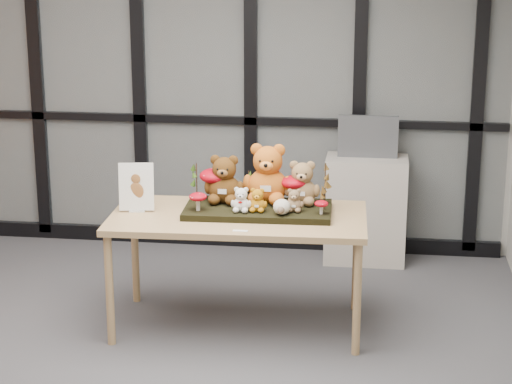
# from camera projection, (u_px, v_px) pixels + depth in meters

# --- Properties ---
(floor) EXTENTS (5.00, 5.00, 0.00)m
(floor) POSITION_uv_depth(u_px,v_px,m) (114.00, 381.00, 5.32)
(floor) COLOR #505055
(floor) RESTS_ON ground
(room_shell) EXTENTS (5.00, 5.00, 5.00)m
(room_shell) POSITION_uv_depth(u_px,v_px,m) (101.00, 91.00, 4.87)
(room_shell) COLOR #B8B6AE
(room_shell) RESTS_ON floor
(glass_partition) EXTENTS (4.90, 0.06, 2.78)m
(glass_partition) POSITION_uv_depth(u_px,v_px,m) (194.00, 73.00, 7.30)
(glass_partition) COLOR #2D383F
(glass_partition) RESTS_ON floor
(display_table) EXTENTS (1.65, 0.87, 0.76)m
(display_table) POSITION_uv_depth(u_px,v_px,m) (238.00, 225.00, 5.89)
(display_table) COLOR tan
(display_table) RESTS_ON floor
(diorama_tray) EXTENTS (0.95, 0.50, 0.04)m
(diorama_tray) POSITION_uv_depth(u_px,v_px,m) (258.00, 210.00, 5.91)
(diorama_tray) COLOR black
(diorama_tray) RESTS_ON display_table
(bear_pooh_yellow) EXTENTS (0.33, 0.30, 0.42)m
(bear_pooh_yellow) POSITION_uv_depth(u_px,v_px,m) (268.00, 170.00, 5.97)
(bear_pooh_yellow) COLOR #C76119
(bear_pooh_yellow) RESTS_ON diorama_tray
(bear_brown_medium) EXTENTS (0.27, 0.25, 0.34)m
(bear_brown_medium) POSITION_uv_depth(u_px,v_px,m) (224.00, 176.00, 5.97)
(bear_brown_medium) COLOR #4F2E0F
(bear_brown_medium) RESTS_ON diorama_tray
(bear_tan_back) EXTENTS (0.24, 0.22, 0.31)m
(bear_tan_back) POSITION_uv_depth(u_px,v_px,m) (302.00, 180.00, 5.94)
(bear_tan_back) COLOR olive
(bear_tan_back) RESTS_ON diorama_tray
(bear_small_yellow) EXTENTS (0.13, 0.12, 0.16)m
(bear_small_yellow) POSITION_uv_depth(u_px,v_px,m) (258.00, 199.00, 5.79)
(bear_small_yellow) COLOR #BA740F
(bear_small_yellow) RESTS_ON diorama_tray
(bear_white_bow) EXTENTS (0.14, 0.12, 0.17)m
(bear_white_bow) POSITION_uv_depth(u_px,v_px,m) (241.00, 198.00, 5.79)
(bear_white_bow) COLOR white
(bear_white_bow) RESTS_ON diorama_tray
(bear_beige_small) EXTENTS (0.13, 0.12, 0.16)m
(bear_beige_small) POSITION_uv_depth(u_px,v_px,m) (294.00, 199.00, 5.79)
(bear_beige_small) COLOR olive
(bear_beige_small) RESTS_ON diorama_tray
(plush_cream_hedgehog) EXTENTS (0.09, 0.08, 0.11)m
(plush_cream_hedgehog) POSITION_uv_depth(u_px,v_px,m) (282.00, 206.00, 5.73)
(plush_cream_hedgehog) COLOR beige
(plush_cream_hedgehog) RESTS_ON diorama_tray
(mushroom_back_left) EXTENTS (0.21, 0.21, 0.23)m
(mushroom_back_left) POSITION_uv_depth(u_px,v_px,m) (216.00, 183.00, 6.02)
(mushroom_back_left) COLOR #9E0512
(mushroom_back_left) RESTS_ON diorama_tray
(mushroom_back_right) EXTENTS (0.18, 0.18, 0.20)m
(mushroom_back_right) POSITION_uv_depth(u_px,v_px,m) (294.00, 188.00, 5.96)
(mushroom_back_right) COLOR #9E0512
(mushroom_back_right) RESTS_ON diorama_tray
(mushroom_front_left) EXTENTS (0.11, 0.11, 0.13)m
(mushroom_front_left) POSITION_uv_depth(u_px,v_px,m) (198.00, 201.00, 5.81)
(mushroom_front_left) COLOR #9E0512
(mushroom_front_left) RESTS_ON diorama_tray
(mushroom_front_right) EXTENTS (0.09, 0.09, 0.10)m
(mushroom_front_right) POSITION_uv_depth(u_px,v_px,m) (321.00, 207.00, 5.74)
(mushroom_front_right) COLOR #9E0512
(mushroom_front_right) RESTS_ON diorama_tray
(sprig_green_far_left) EXTENTS (0.05, 0.05, 0.25)m
(sprig_green_far_left) POSITION_uv_depth(u_px,v_px,m) (197.00, 182.00, 6.03)
(sprig_green_far_left) COLOR #1E3E0E
(sprig_green_far_left) RESTS_ON diorama_tray
(sprig_green_mid_left) EXTENTS (0.05, 0.05, 0.20)m
(sprig_green_mid_left) POSITION_uv_depth(u_px,v_px,m) (225.00, 184.00, 6.06)
(sprig_green_mid_left) COLOR #1E3E0E
(sprig_green_mid_left) RESTS_ON diorama_tray
(sprig_dry_far_right) EXTENTS (0.05, 0.05, 0.27)m
(sprig_dry_far_right) POSITION_uv_depth(u_px,v_px,m) (325.00, 184.00, 5.93)
(sprig_dry_far_right) COLOR brown
(sprig_dry_far_right) RESTS_ON diorama_tray
(sprig_dry_mid_right) EXTENTS (0.05, 0.05, 0.20)m
(sprig_dry_mid_right) POSITION_uv_depth(u_px,v_px,m) (325.00, 194.00, 5.82)
(sprig_dry_mid_right) COLOR brown
(sprig_dry_mid_right) RESTS_ON diorama_tray
(sprig_green_centre) EXTENTS (0.05, 0.05, 0.19)m
(sprig_green_centre) POSITION_uv_depth(u_px,v_px,m) (249.00, 185.00, 6.06)
(sprig_green_centre) COLOR #1E3E0E
(sprig_green_centre) RESTS_ON diorama_tray
(sign_holder) EXTENTS (0.23, 0.08, 0.32)m
(sign_holder) POSITION_uv_depth(u_px,v_px,m) (136.00, 189.00, 5.91)
(sign_holder) COLOR silver
(sign_holder) RESTS_ON display_table
(label_card) EXTENTS (0.09, 0.03, 0.00)m
(label_card) POSITION_uv_depth(u_px,v_px,m) (240.00, 231.00, 5.55)
(label_card) COLOR white
(label_card) RESTS_ON display_table
(cabinet) EXTENTS (0.62, 0.36, 0.83)m
(cabinet) POSITION_uv_depth(u_px,v_px,m) (366.00, 210.00, 7.18)
(cabinet) COLOR #B6ADA2
(cabinet) RESTS_ON floor
(monitor) EXTENTS (0.46, 0.05, 0.32)m
(monitor) POSITION_uv_depth(u_px,v_px,m) (368.00, 137.00, 7.04)
(monitor) COLOR #4F5257
(monitor) RESTS_ON cabinet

